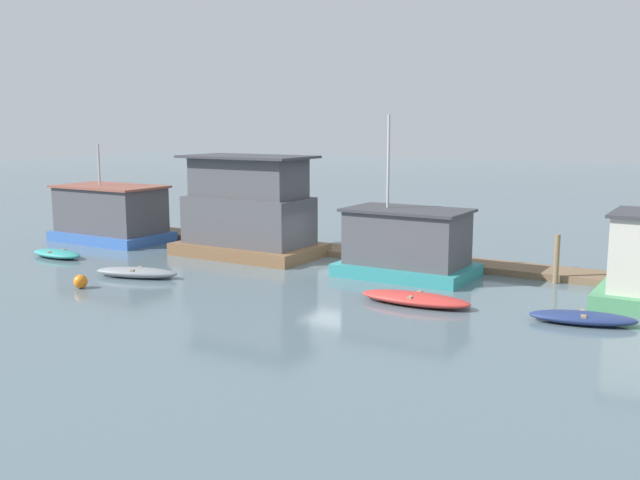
{
  "coord_description": "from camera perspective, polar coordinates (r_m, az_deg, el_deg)",
  "views": [
    {
      "loc": [
        16.2,
        -27.85,
        6.56
      ],
      "look_at": [
        0.0,
        -1.0,
        1.4
      ],
      "focal_mm": 40.0,
      "sensor_mm": 36.0,
      "label": 1
    }
  ],
  "objects": [
    {
      "name": "ground_plane",
      "position": [
        32.88,
        0.9,
        -2.17
      ],
      "size": [
        200.0,
        200.0,
        0.0
      ],
      "primitive_type": "plane",
      "color": "slate"
    },
    {
      "name": "dock_walkway",
      "position": [
        35.55,
        3.45,
        -1.06
      ],
      "size": [
        42.4,
        2.08,
        0.3
      ],
      "primitive_type": "cube",
      "color": "brown",
      "rests_on": "ground_plane"
    },
    {
      "name": "houseboat_blue",
      "position": [
        41.56,
        -16.39,
        1.99
      ],
      "size": [
        6.34,
        3.8,
        5.43
      ],
      "color": "#3866B7",
      "rests_on": "ground_plane"
    },
    {
      "name": "houseboat_brown",
      "position": [
        35.62,
        -5.74,
        2.29
      ],
      "size": [
        7.13,
        4.2,
        4.98
      ],
      "color": "brown",
      "rests_on": "ground_plane"
    },
    {
      "name": "houseboat_teal",
      "position": [
        30.96,
        6.96,
        -0.35
      ],
      "size": [
        5.68,
        3.66,
        6.91
      ],
      "color": "teal",
      "rests_on": "ground_plane"
    },
    {
      "name": "dinghy_teal",
      "position": [
        37.44,
        -20.31,
        -1.03
      ],
      "size": [
        3.16,
        1.29,
        0.38
      ],
      "color": "teal",
      "rests_on": "ground_plane"
    },
    {
      "name": "dinghy_grey",
      "position": [
        31.59,
        -14.47,
        -2.53
      ],
      "size": [
        3.85,
        2.15,
        0.44
      ],
      "color": "gray",
      "rests_on": "ground_plane"
    },
    {
      "name": "dinghy_red",
      "position": [
        26.33,
        7.6,
        -4.67
      ],
      "size": [
        4.25,
        1.61,
        0.44
      ],
      "color": "red",
      "rests_on": "ground_plane"
    },
    {
      "name": "dinghy_navy",
      "position": [
        25.21,
        20.27,
        -5.86
      ],
      "size": [
        3.61,
        1.99,
        0.4
      ],
      "color": "navy",
      "rests_on": "ground_plane"
    },
    {
      "name": "mooring_post_far_left",
      "position": [
        30.91,
        18.4,
        -1.46
      ],
      "size": [
        0.23,
        0.23,
        2.05
      ],
      "primitive_type": "cylinder",
      "color": "#846B4C",
      "rests_on": "ground_plane"
    },
    {
      "name": "mooring_post_near_left",
      "position": [
        41.23,
        -12.15,
        1.34
      ],
      "size": [
        0.3,
        0.3,
        1.94
      ],
      "primitive_type": "cylinder",
      "color": "brown",
      "rests_on": "ground_plane"
    },
    {
      "name": "mooring_post_far_right",
      "position": [
        39.7,
        -9.75,
        1.23
      ],
      "size": [
        0.3,
        0.3,
        2.1
      ],
      "primitive_type": "cylinder",
      "color": "#846B4C",
      "rests_on": "ground_plane"
    },
    {
      "name": "buoy_orange",
      "position": [
        30.19,
        -18.61,
        -3.17
      ],
      "size": [
        0.55,
        0.55,
        0.55
      ],
      "primitive_type": "sphere",
      "color": "orange",
      "rests_on": "ground_plane"
    }
  ]
}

